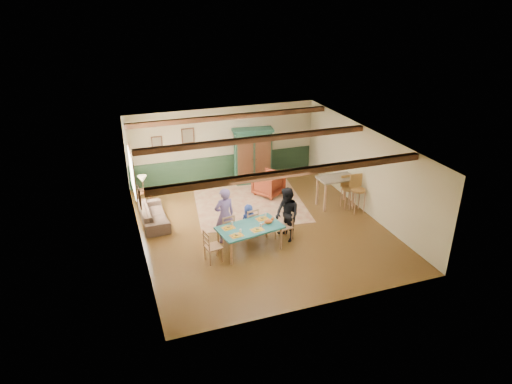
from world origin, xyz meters
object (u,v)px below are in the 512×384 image
object	(u,v)px
armchair	(268,184)
dining_chair_end_right	(284,226)
person_man	(225,215)
person_woman	(287,215)
dining_chair_end_left	(213,246)
person_child	(249,220)
dining_table	(250,239)
counter_table	(335,191)
armoire	(253,156)
sofa	(154,215)
end_table	(144,198)
bar_stool_right	(358,194)
dining_chair_far_left	(226,228)
bar_stool_left	(348,192)
table_lamp	(143,183)
dining_chair_far_right	(250,222)
cat	(268,221)

from	to	relation	value
armchair	dining_chair_end_right	bearing A→B (deg)	43.41
person_man	person_woman	size ratio (longest dim) A/B	1.05
dining_chair_end_left	person_child	world-z (taller)	person_child
dining_chair_end_right	dining_chair_end_left	bearing A→B (deg)	-90.00
dining_table	counter_table	bearing A→B (deg)	26.08
dining_table	person_man	bearing A→B (deg)	126.93
dining_table	armoire	xyz separation A→B (m)	(1.62, 4.47, 0.66)
sofa	end_table	bearing A→B (deg)	4.72
dining_chair_end_left	person_woman	bearing A→B (deg)	-90.00
end_table	bar_stool_right	world-z (taller)	bar_stool_right
dining_chair_end_left	sofa	size ratio (longest dim) A/B	0.49
dining_chair_far_left	dining_chair_end_right	bearing A→B (deg)	155.08
bar_stool_left	person_woman	bearing A→B (deg)	-153.51
dining_chair_far_left	armoire	xyz separation A→B (m)	(2.12, 3.87, 0.57)
sofa	end_table	world-z (taller)	end_table
end_table	table_lamp	bearing A→B (deg)	0.00
sofa	bar_stool_left	xyz separation A→B (m)	(6.09, -1.03, 0.27)
table_lamp	bar_stool_left	bearing A→B (deg)	-20.11
person_man	person_child	bearing A→B (deg)	-180.00
armoire	bar_stool_left	bearing A→B (deg)	-46.32
person_child	counter_table	distance (m)	3.42
person_man	armchair	size ratio (longest dim) A/B	1.85
dining_chair_far_left	sofa	bearing A→B (deg)	-57.06
counter_table	person_man	bearing A→B (deg)	-165.47
counter_table	bar_stool_left	world-z (taller)	bar_stool_left
person_man	person_woman	distance (m)	1.75
end_table	bar_stool_left	xyz separation A→B (m)	(6.22, -2.28, 0.26)
dining_chair_far_right	bar_stool_right	distance (m)	3.73
dining_table	counter_table	world-z (taller)	counter_table
dining_chair_end_left	dining_chair_end_right	size ratio (longest dim) A/B	1.00
person_woman	bar_stool_left	distance (m)	2.94
counter_table	bar_stool_left	distance (m)	0.40
person_child	person_woman	bearing A→B (deg)	136.74
person_man	person_child	xyz separation A→B (m)	(0.75, 0.14, -0.34)
counter_table	dining_chair_far_right	bearing A→B (deg)	-163.27
person_man	sofa	distance (m)	2.58
sofa	person_woman	bearing A→B (deg)	-124.39
dining_chair_far_left	person_child	bearing A→B (deg)	-174.29
end_table	dining_chair_far_left	bearing A→B (deg)	-58.76
counter_table	dining_table	bearing A→B (deg)	-153.92
dining_chair_end_left	sofa	distance (m)	2.94
dining_chair_far_right	end_table	world-z (taller)	dining_chair_far_right
dining_chair_far_left	table_lamp	distance (m)	3.67
dining_chair_end_left	dining_chair_far_right	bearing A→B (deg)	-65.08
dining_table	sofa	world-z (taller)	dining_table
sofa	counter_table	bearing A→B (deg)	-98.38
person_child	counter_table	size ratio (longest dim) A/B	0.80
dining_chair_end_right	armchair	distance (m)	3.15
table_lamp	armoire	bearing A→B (deg)	10.49
dining_chair_far_right	cat	xyz separation A→B (m)	(0.28, -0.74, 0.35)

